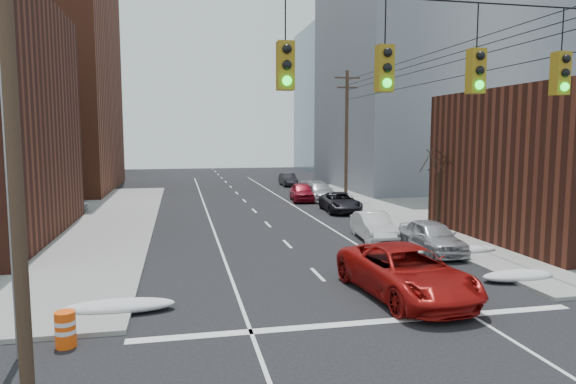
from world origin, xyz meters
name	(u,v)px	position (x,y,z in m)	size (l,w,h in m)	color
building_brick_far	(35,132)	(-26.00, 74.00, 6.00)	(22.00, 18.00, 12.00)	#492015
building_office	(437,71)	(22.00, 44.00, 12.50)	(22.00, 20.00, 25.00)	gray
building_glass	(368,101)	(24.00, 70.00, 11.00)	(20.00, 18.00, 22.00)	gray
utility_pole_left	(12,129)	(-8.50, 3.00, 5.78)	(2.20, 0.28, 11.00)	#473323
utility_pole_far	(347,133)	(8.50, 34.00, 5.78)	(2.20, 0.28, 11.00)	#473323
traffic_signals	(432,67)	(0.10, 2.97, 7.17)	(17.00, 0.42, 2.02)	black
street_light	(7,140)	(-9.50, 6.00, 5.54)	(0.44, 0.44, 9.32)	gray
bare_tree	(438,191)	(9.59, 20.00, 2.32)	(2.09, 2.20, 4.93)	black
snow_nw	(119,306)	(-7.40, 9.00, 0.21)	(3.50, 1.08, 0.42)	silver
snow_ne	(518,276)	(7.40, 9.50, 0.21)	(3.00, 1.08, 0.42)	silver
snow_east_far	(457,250)	(7.40, 14.00, 0.21)	(4.00, 1.08, 0.42)	silver
red_pickup	(406,272)	(2.28, 8.62, 0.88)	(2.93, 6.36, 1.77)	#9C100E
parked_car_a	(432,237)	(6.40, 14.62, 0.79)	(1.86, 4.62, 1.58)	#B4B4B9
parked_car_b	(373,226)	(4.80, 18.13, 0.73)	(1.55, 4.45, 1.47)	silver
parked_car_c	(340,202)	(6.16, 28.23, 0.71)	(2.36, 5.12, 1.42)	black
parked_car_d	(319,192)	(6.40, 34.88, 0.78)	(2.17, 5.34, 1.55)	#B2B2B7
parked_car_e	(302,192)	(4.83, 34.84, 0.78)	(1.85, 4.60, 1.57)	maroon
parked_car_f	(288,180)	(6.40, 47.98, 0.70)	(1.47, 4.22, 1.39)	black
lot_car_b	(49,203)	(-14.50, 30.98, 0.90)	(2.48, 5.37, 1.49)	#AAA9AE
construction_barrel	(65,329)	(-8.50, 6.50, 0.50)	(0.63, 0.63, 0.98)	#FF500D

